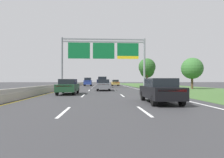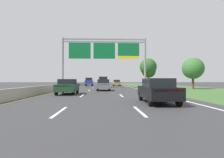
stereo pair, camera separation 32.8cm
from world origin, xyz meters
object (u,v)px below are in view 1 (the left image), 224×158
(car_grey_centre_lane_sedan, at_px, (103,85))
(car_darkgreen_left_lane_sedan, at_px, (68,86))
(overhead_sign_gantry, at_px, (104,53))
(roadside_tree_distant, at_px, (147,71))
(car_gold_right_lane_sedan, at_px, (115,83))
(roadside_tree_far, at_px, (147,67))
(car_black_right_lane_sedan, at_px, (160,90))
(car_blue_left_lane_suv, at_px, (88,82))
(pickup_truck_navy, at_px, (102,82))
(roadside_tree_mid, at_px, (192,68))

(car_grey_centre_lane_sedan, relative_size, car_darkgreen_left_lane_sedan, 1.01)
(overhead_sign_gantry, distance_m, car_grey_centre_lane_sedan, 8.85)
(roadside_tree_distant, bearing_deg, car_gold_right_lane_sedan, -136.00)
(overhead_sign_gantry, xyz_separation_m, car_gold_right_lane_sedan, (3.24, 15.38, -5.54))
(car_gold_right_lane_sedan, height_order, car_grey_centre_lane_sedan, same)
(overhead_sign_gantry, relative_size, roadside_tree_far, 2.25)
(car_gold_right_lane_sedan, relative_size, car_black_right_lane_sedan, 1.00)
(overhead_sign_gantry, xyz_separation_m, roadside_tree_far, (10.53, 10.96, -1.70))
(car_grey_centre_lane_sedan, height_order, car_darkgreen_left_lane_sedan, same)
(car_blue_left_lane_suv, relative_size, car_black_right_lane_sedan, 1.06)
(pickup_truck_navy, distance_m, car_darkgreen_left_lane_sedan, 19.33)
(car_gold_right_lane_sedan, relative_size, car_blue_left_lane_suv, 0.94)
(car_gold_right_lane_sedan, height_order, car_blue_left_lane_suv, car_blue_left_lane_suv)
(overhead_sign_gantry, xyz_separation_m, car_black_right_lane_sedan, (3.31, -21.53, -5.54))
(car_grey_centre_lane_sedan, height_order, car_blue_left_lane_suv, car_blue_left_lane_suv)
(car_darkgreen_left_lane_sedan, xyz_separation_m, roadside_tree_far, (14.40, 24.62, 3.85))
(pickup_truck_navy, xyz_separation_m, roadside_tree_distant, (14.54, 20.77, 3.46))
(car_blue_left_lane_suv, relative_size, car_darkgreen_left_lane_sedan, 1.07)
(car_darkgreen_left_lane_sedan, xyz_separation_m, roadside_tree_distant, (18.19, 39.74, 3.72))
(roadside_tree_far, relative_size, roadside_tree_distant, 0.98)
(car_gold_right_lane_sedan, bearing_deg, overhead_sign_gantry, 166.77)
(roadside_tree_far, height_order, roadside_tree_distant, roadside_tree_distant)
(car_darkgreen_left_lane_sedan, bearing_deg, pickup_truck_navy, -11.00)
(pickup_truck_navy, height_order, roadside_tree_mid, roadside_tree_mid)
(car_gold_right_lane_sedan, xyz_separation_m, roadside_tree_mid, (11.35, -18.52, 2.59))
(overhead_sign_gantry, distance_m, car_black_right_lane_sedan, 22.48)
(car_grey_centre_lane_sedan, height_order, car_black_right_lane_sedan, same)
(overhead_sign_gantry, xyz_separation_m, car_blue_left_lane_suv, (-3.86, 15.61, -5.26))
(overhead_sign_gantry, height_order, car_grey_centre_lane_sedan, overhead_sign_gantry)
(overhead_sign_gantry, distance_m, car_darkgreen_left_lane_sedan, 15.24)
(car_blue_left_lane_suv, height_order, roadside_tree_distant, roadside_tree_distant)
(overhead_sign_gantry, relative_size, roadside_tree_mid, 2.91)
(car_gold_right_lane_sedan, bearing_deg, pickup_truck_navy, 159.74)
(overhead_sign_gantry, distance_m, car_blue_left_lane_suv, 16.92)
(car_darkgreen_left_lane_sedan, relative_size, roadside_tree_mid, 0.85)
(roadside_tree_far, bearing_deg, car_blue_left_lane_suv, 162.09)
(car_blue_left_lane_suv, height_order, roadside_tree_mid, roadside_tree_mid)
(car_blue_left_lane_suv, distance_m, roadside_tree_mid, 26.41)
(overhead_sign_gantry, bearing_deg, roadside_tree_mid, -12.14)
(pickup_truck_navy, bearing_deg, roadside_tree_far, -60.59)
(car_darkgreen_left_lane_sedan, bearing_deg, roadside_tree_far, -30.42)
(overhead_sign_gantry, xyz_separation_m, car_darkgreen_left_lane_sedan, (-3.87, -13.66, -5.54))
(car_darkgreen_left_lane_sedan, height_order, roadside_tree_distant, roadside_tree_distant)
(overhead_sign_gantry, height_order, car_gold_right_lane_sedan, overhead_sign_gantry)
(overhead_sign_gantry, bearing_deg, roadside_tree_far, 46.14)
(roadside_tree_distant, bearing_deg, overhead_sign_gantry, -118.78)
(car_gold_right_lane_sedan, height_order, roadside_tree_mid, roadside_tree_mid)
(car_darkgreen_left_lane_sedan, bearing_deg, car_grey_centre_lane_sedan, -29.08)
(overhead_sign_gantry, bearing_deg, roadside_tree_distant, 61.22)
(car_grey_centre_lane_sedan, bearing_deg, roadside_tree_far, -29.99)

